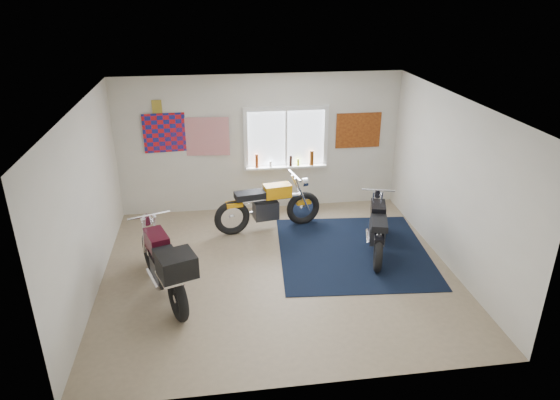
{
  "coord_description": "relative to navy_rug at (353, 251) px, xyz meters",
  "views": [
    {
      "loc": [
        -0.93,
        -6.8,
        4.23
      ],
      "look_at": [
        0.09,
        0.4,
        1.06
      ],
      "focal_mm": 32.0,
      "sensor_mm": 36.0,
      "label": 1
    }
  ],
  "objects": [
    {
      "name": "maroon_tourer",
      "position": [
        -3.05,
        -0.95,
        0.55
      ],
      "size": [
        1.05,
        2.06,
        1.07
      ],
      "rotation": [
        0.0,
        0.0,
        1.92
      ],
      "color": "black",
      "rests_on": "ground"
    },
    {
      "name": "triumph_poster",
      "position": [
        0.59,
        2.05,
        1.54
      ],
      "size": [
        0.9,
        0.03,
        0.7
      ],
      "primitive_type": "cube",
      "color": "#A54C14",
      "rests_on": "room_shell"
    },
    {
      "name": "flag_display",
      "position": [
        -3.26,
        2.05,
        2.14
      ],
      "size": [
        1.6,
        0.1,
        1.17
      ],
      "color": "red",
      "rests_on": "room_shell"
    },
    {
      "name": "black_chrome_bike",
      "position": [
        0.39,
        -0.02,
        0.41
      ],
      "size": [
        0.73,
        1.82,
        0.96
      ],
      "rotation": [
        0.0,
        0.0,
        1.29
      ],
      "color": "black",
      "rests_on": "navy_rug"
    },
    {
      "name": "ground",
      "position": [
        -1.36,
        -0.43,
        -0.01
      ],
      "size": [
        5.5,
        5.5,
        0.0
      ],
      "primitive_type": "plane",
      "color": "#9E896B",
      "rests_on": "ground"
    },
    {
      "name": "room_shell",
      "position": [
        -1.36,
        -0.43,
        1.63
      ],
      "size": [
        5.5,
        5.5,
        5.5
      ],
      "color": "white",
      "rests_on": "ground"
    },
    {
      "name": "window_assembly",
      "position": [
        -0.86,
        2.04,
        1.36
      ],
      "size": [
        1.66,
        0.17,
        1.26
      ],
      "color": "white",
      "rests_on": "room_shell"
    },
    {
      "name": "yellow_triumph",
      "position": [
        -1.34,
        1.07,
        0.44
      ],
      "size": [
        2.02,
        0.64,
        1.03
      ],
      "rotation": [
        0.0,
        0.0,
        0.18
      ],
      "color": "black",
      "rests_on": "ground"
    },
    {
      "name": "oil_bottles",
      "position": [
        -0.78,
        1.97,
        1.02
      ],
      "size": [
        1.17,
        0.09,
        0.3
      ],
      "color": "#8F3914",
      "rests_on": "window_assembly"
    },
    {
      "name": "navy_rug",
      "position": [
        0.0,
        0.0,
        0.0
      ],
      "size": [
        2.71,
        2.8,
        0.01
      ],
      "primitive_type": "cube",
      "rotation": [
        0.0,
        0.0,
        -0.08
      ],
      "color": "black",
      "rests_on": "ground"
    }
  ]
}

